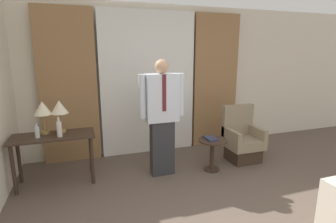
% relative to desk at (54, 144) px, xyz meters
% --- Properties ---
extents(wall_back, '(10.00, 0.06, 2.70)m').
position_rel_desk_xyz_m(wall_back, '(1.60, 0.92, 0.75)').
color(wall_back, silver).
rests_on(wall_back, ground_plane).
extents(curtain_sheer_center, '(1.74, 0.06, 2.58)m').
position_rel_desk_xyz_m(curtain_sheer_center, '(1.60, 0.79, 0.69)').
color(curtain_sheer_center, white).
rests_on(curtain_sheer_center, ground_plane).
extents(curtain_drape_left, '(0.93, 0.06, 2.58)m').
position_rel_desk_xyz_m(curtain_drape_left, '(0.23, 0.79, 0.69)').
color(curtain_drape_left, '#997047').
rests_on(curtain_drape_left, ground_plane).
extents(curtain_drape_right, '(0.93, 0.06, 2.58)m').
position_rel_desk_xyz_m(curtain_drape_right, '(2.98, 0.79, 0.69)').
color(curtain_drape_right, '#997047').
rests_on(curtain_drape_right, ground_plane).
extents(desk, '(1.11, 0.48, 0.73)m').
position_rel_desk_xyz_m(desk, '(0.00, 0.00, 0.00)').
color(desk, '#38281E').
rests_on(desk, ground_plane).
extents(table_lamp_left, '(0.24, 0.24, 0.47)m').
position_rel_desk_xyz_m(table_lamp_left, '(-0.11, 0.10, 0.48)').
color(table_lamp_left, '#9E7F47').
rests_on(table_lamp_left, desk).
extents(table_lamp_right, '(0.24, 0.24, 0.47)m').
position_rel_desk_xyz_m(table_lamp_right, '(0.11, 0.10, 0.48)').
color(table_lamp_right, '#9E7F47').
rests_on(table_lamp_right, desk).
extents(bottle_near_edge, '(0.06, 0.06, 0.20)m').
position_rel_desk_xyz_m(bottle_near_edge, '(-0.19, -0.06, 0.21)').
color(bottle_near_edge, silver).
rests_on(bottle_near_edge, desk).
extents(bottle_by_lamp, '(0.07, 0.07, 0.27)m').
position_rel_desk_xyz_m(bottle_by_lamp, '(0.10, -0.10, 0.24)').
color(bottle_by_lamp, silver).
rests_on(bottle_by_lamp, desk).
extents(person, '(0.70, 0.23, 1.76)m').
position_rel_desk_xyz_m(person, '(1.54, -0.21, 0.35)').
color(person, '#2D2D33').
rests_on(person, ground_plane).
extents(armchair, '(0.58, 0.54, 0.95)m').
position_rel_desk_xyz_m(armchair, '(3.03, -0.14, -0.26)').
color(armchair, '#38281E').
rests_on(armchair, ground_plane).
extents(side_table, '(0.45, 0.45, 0.51)m').
position_rel_desk_xyz_m(side_table, '(2.33, -0.35, -0.25)').
color(side_table, '#38281E').
rests_on(side_table, ground_plane).
extents(book, '(0.15, 0.24, 0.03)m').
position_rel_desk_xyz_m(book, '(2.31, -0.32, -0.07)').
color(book, '#2D334C').
rests_on(book, side_table).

